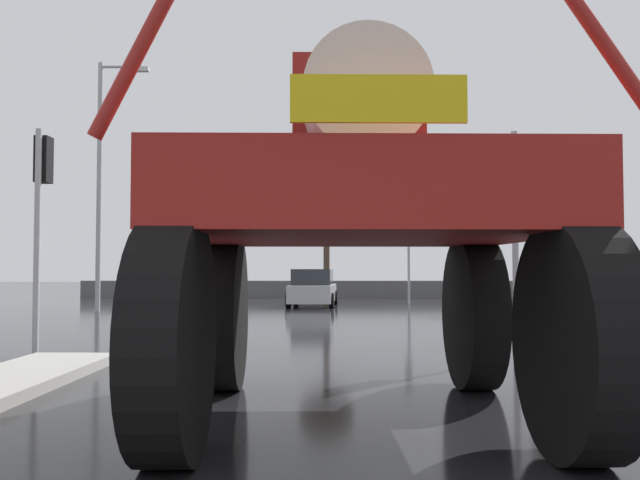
% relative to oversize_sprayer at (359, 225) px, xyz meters
% --- Properties ---
extents(ground_plane, '(120.00, 120.00, 0.00)m').
position_rel_oversize_sprayer_xyz_m(ground_plane, '(-0.70, 12.34, -1.98)').
color(ground_plane, black).
extents(oversize_sprayer, '(4.58, 5.36, 4.66)m').
position_rel_oversize_sprayer_xyz_m(oversize_sprayer, '(0.00, 0.00, 0.00)').
color(oversize_sprayer, black).
rests_on(oversize_sprayer, ground).
extents(sedan_ahead, '(2.07, 4.19, 1.52)m').
position_rel_oversize_sprayer_xyz_m(sedan_ahead, '(-1.07, 21.06, -1.27)').
color(sedan_ahead, '#B7B7BF').
rests_on(sedan_ahead, ground).
extents(traffic_signal_near_left, '(0.24, 0.54, 4.02)m').
position_rel_oversize_sprayer_xyz_m(traffic_signal_near_left, '(-5.50, 5.08, 0.95)').
color(traffic_signal_near_left, '#A8AAAF').
rests_on(traffic_signal_near_left, ground).
extents(traffic_signal_near_right, '(0.24, 0.54, 3.94)m').
position_rel_oversize_sprayer_xyz_m(traffic_signal_near_right, '(2.92, 5.08, 0.90)').
color(traffic_signal_near_right, '#A8AAAF').
rests_on(traffic_signal_near_right, ground).
extents(traffic_signal_far_left, '(0.24, 0.55, 3.65)m').
position_rel_oversize_sprayer_xyz_m(traffic_signal_far_left, '(3.11, 23.48, 0.68)').
color(traffic_signal_far_left, '#A8AAAF').
rests_on(traffic_signal_far_left, ground).
extents(streetlight_far_left, '(1.87, 0.24, 9.08)m').
position_rel_oversize_sprayer_xyz_m(streetlight_far_left, '(-8.64, 17.57, 3.01)').
color(streetlight_far_left, '#A8AAAF').
rests_on(streetlight_far_left, ground).
extents(bare_tree_right, '(2.55, 2.55, 6.34)m').
position_rel_oversize_sprayer_xyz_m(bare_tree_right, '(8.59, 19.38, 3.13)').
color(bare_tree_right, '#473828').
rests_on(bare_tree_right, ground).
extents(bare_tree_far_center, '(2.71, 2.71, 6.67)m').
position_rel_oversize_sprayer_xyz_m(bare_tree_far_center, '(-0.55, 25.75, 3.46)').
color(bare_tree_far_center, '#473828').
rests_on(bare_tree_far_center, ground).
extents(roadside_barrier, '(25.90, 0.24, 0.90)m').
position_rel_oversize_sprayer_xyz_m(roadside_barrier, '(-0.70, 29.18, -1.53)').
color(roadside_barrier, '#59595B').
rests_on(roadside_barrier, ground).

